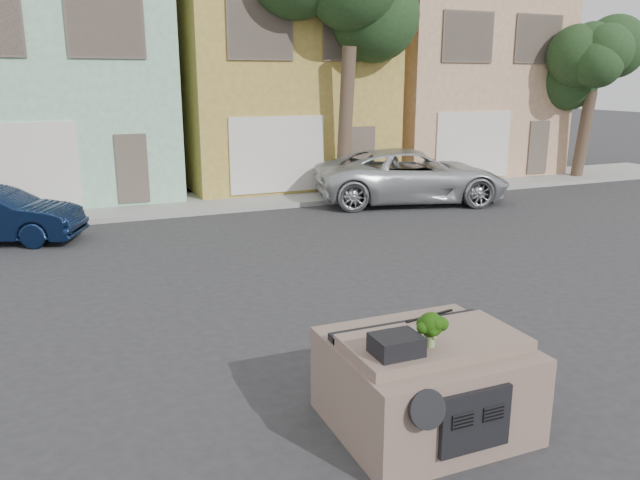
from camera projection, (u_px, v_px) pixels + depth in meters
ground_plane at (320, 329)px, 9.73m from camera, size 120.00×120.00×0.00m
sidewalk at (187, 204)px, 19.07m from camera, size 40.00×3.00×0.15m
townhouse_mint at (50, 79)px, 20.40m from camera, size 7.20×8.20×7.55m
townhouse_tan at (268, 79)px, 23.22m from camera, size 7.20×8.20×7.55m
townhouse_beige at (439, 79)px, 26.03m from camera, size 7.20×8.20×7.55m
silver_pickup at (411, 202)px, 19.72m from camera, size 6.53×4.22×1.67m
tree_near at (346, 63)px, 19.28m from camera, size 4.40×4.00×8.50m
tree_far at (587, 100)px, 23.35m from camera, size 3.20×3.00×6.00m
car_dashboard at (425, 379)px, 6.91m from camera, size 2.00×1.80×1.12m
instrument_hump at (396, 345)px, 6.21m from camera, size 0.48×0.38×0.20m
wiper_arm at (430, 316)px, 7.21m from camera, size 0.69×0.15×0.02m
broccoli at (431, 329)px, 6.37m from camera, size 0.38×0.38×0.37m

